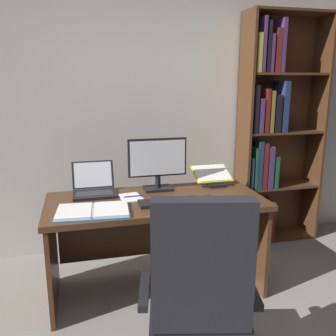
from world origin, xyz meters
TOP-DOWN VIEW (x-y plane):
  - wall_back at (0.00, 2.06)m, footprint 4.64×0.12m
  - desk at (-0.07, 1.25)m, footprint 1.58×0.71m
  - bookshelf at (1.21, 1.83)m, footprint 0.81×0.30m
  - office_chair at (-0.05, 0.24)m, footprint 0.68×0.60m
  - monitor at (-0.01, 1.40)m, footprint 0.47×0.16m
  - laptop at (-0.50, 1.41)m, footprint 0.32×0.31m
  - keyboard at (-0.01, 1.04)m, footprint 0.42×0.15m
  - computer_mouse at (0.29, 1.04)m, footprint 0.06×0.10m
  - reading_stand_with_book at (0.48, 1.47)m, footprint 0.31×0.29m
  - open_binder at (-0.53, 0.99)m, footprint 0.50×0.34m
  - notepad at (-0.25, 1.23)m, footprint 0.18×0.23m
  - pen at (-0.23, 1.23)m, footprint 0.14×0.01m

SIDE VIEW (x-z plane):
  - office_chair at x=-0.05m, z-range -0.08..0.99m
  - desk at x=-0.07m, z-range 0.16..0.90m
  - notepad at x=-0.25m, z-range 0.74..0.75m
  - open_binder at x=-0.53m, z-range 0.74..0.76m
  - keyboard at x=-0.01m, z-range 0.74..0.76m
  - pen at x=-0.23m, z-range 0.75..0.75m
  - computer_mouse at x=0.29m, z-range 0.74..0.78m
  - laptop at x=-0.50m, z-range 0.67..0.90m
  - reading_stand_with_book at x=0.48m, z-range 0.74..0.87m
  - monitor at x=-0.01m, z-range 0.74..1.15m
  - bookshelf at x=1.21m, z-range -0.03..2.16m
  - wall_back at x=0.00m, z-range 0.00..2.62m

